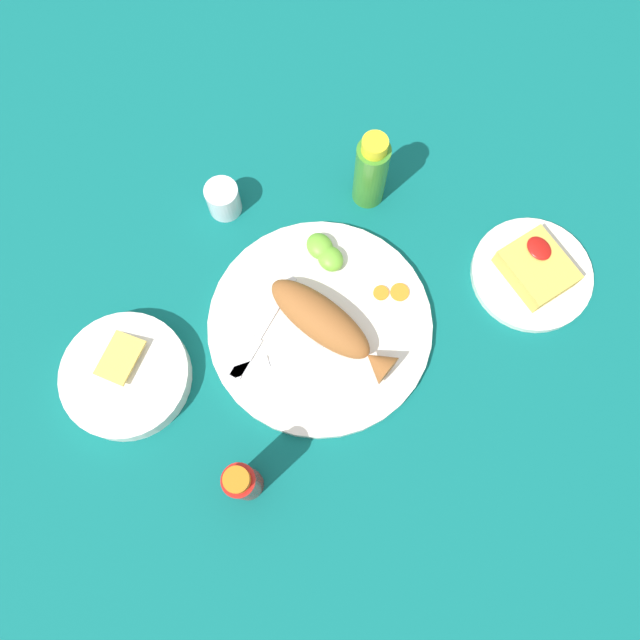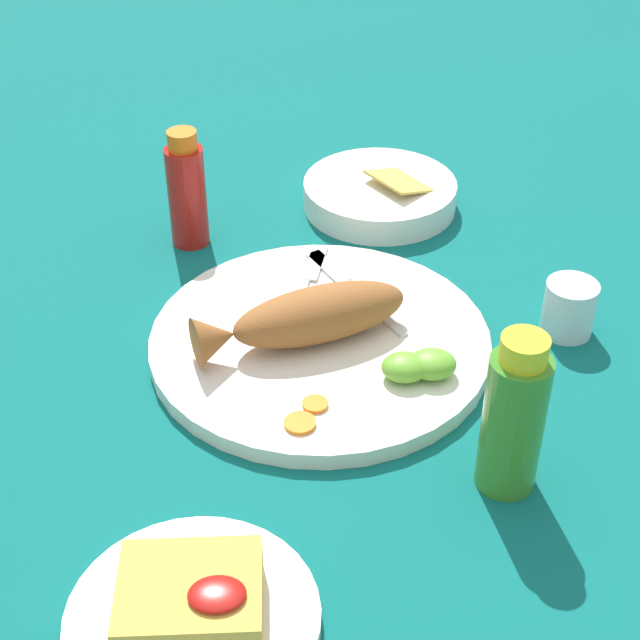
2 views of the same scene
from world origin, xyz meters
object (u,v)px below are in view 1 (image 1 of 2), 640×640
fork_near (276,361)px  hot_sauce_bottle_red (243,482)px  main_plate (320,325)px  hot_sauce_bottle_green (371,171)px  side_plate_fries (531,274)px  fried_fish (327,324)px  guacamole_bowl (126,375)px  salt_cup (224,200)px  fork_far (261,333)px

fork_near → hot_sauce_bottle_red: size_ratio=1.26×
main_plate → fork_near: bearing=98.9°
hot_sauce_bottle_green → side_plate_fries: bearing=-152.1°
fried_fish → guacamole_bowl: fried_fish is taller
hot_sauce_bottle_red → salt_cup: hot_sauce_bottle_red is taller
fork_far → guacamole_bowl: size_ratio=0.87×
fork_near → salt_cup: size_ratio=3.08×
fork_far → hot_sauce_bottle_red: bearing=25.3°
fried_fish → hot_sauce_bottle_green: (0.17, -0.19, 0.03)m
fork_near → main_plate: bearing=-157.8°
side_plate_fries → fork_far: bearing=70.7°
hot_sauce_bottle_red → side_plate_fries: (0.04, -0.56, -0.06)m
hot_sauce_bottle_red → hot_sauce_bottle_green: 0.51m
fried_fish → fork_near: bearing=71.5°
fork_far → main_plate: bearing=128.6°
guacamole_bowl → salt_cup: bearing=-57.6°
main_plate → hot_sauce_bottle_green: (0.15, -0.20, 0.07)m
fried_fish → hot_sauce_bottle_red: 0.26m
fried_fish → guacamole_bowl: 0.32m
fork_far → side_plate_fries: fork_far is taller
fork_far → hot_sauce_bottle_green: (0.12, -0.28, 0.06)m
hot_sauce_bottle_red → salt_cup: 0.46m
salt_cup → fork_far: bearing=163.8°
fork_near → guacamole_bowl: bearing=-13.7°
main_plate → fork_near: 0.09m
fork_near → guacamole_bowl: guacamole_bowl is taller
fork_near → fork_far: size_ratio=1.08×
main_plate → guacamole_bowl: size_ratio=1.81×
hot_sauce_bottle_green → fork_near: bearing=120.6°
fried_fish → salt_cup: size_ratio=3.86×
fried_fish → salt_cup: bearing=-13.5°
fried_fish → guacamole_bowl: (0.10, 0.30, -0.03)m
fork_far → hot_sauce_bottle_green: bearing=174.2°
fork_near → hot_sauce_bottle_red: 0.19m
fork_near → hot_sauce_bottle_green: bearing=-136.1°
fork_far → hot_sauce_bottle_red: (-0.18, 0.13, 0.05)m
fork_near → side_plate_fries: bearing=-179.6°
fork_far → salt_cup: size_ratio=2.84×
fried_fish → fork_near: 0.10m
hot_sauce_bottle_green → hot_sauce_bottle_red: bearing=126.0°
fried_fish → salt_cup: fried_fish is taller
fried_fish → hot_sauce_bottle_green: 0.26m
fork_near → hot_sauce_bottle_red: hot_sauce_bottle_red is taller
main_plate → fried_fish: 0.04m
salt_cup → guacamole_bowl: 0.32m
side_plate_fries → guacamole_bowl: guacamole_bowl is taller
salt_cup → fried_fish: bearing=-174.8°
main_plate → salt_cup: 0.26m
fork_far → guacamole_bowl: 0.21m
fork_near → side_plate_fries: fork_near is taller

